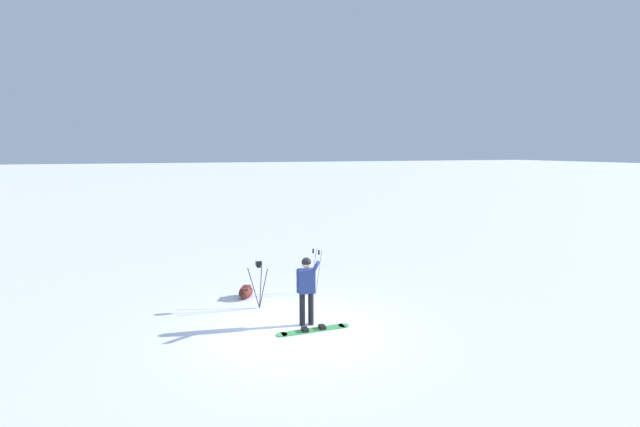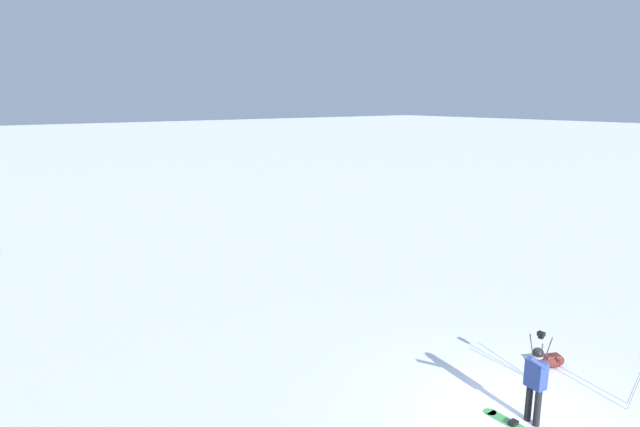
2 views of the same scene
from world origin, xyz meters
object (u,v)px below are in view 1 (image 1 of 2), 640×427
Objects in this scene: gear_bag_large at (246,292)px; snowboarder at (306,284)px; snowboard at (314,330)px; ski_poles at (316,265)px; camera_tripod at (259,275)px.

snowboarder is at bearing -157.86° from gear_bag_large.
snowboarder reaches higher than snowboard.
snowboarder is 0.95× the size of snowboard.
ski_poles is at bearing -24.69° from snowboarder.
snowboarder reaches higher than ski_poles.
snowboarder reaches higher than gear_bag_large.
snowboarder reaches higher than camera_tripod.
snowboard is at bearing -172.92° from snowboarder.
snowboarder is at bearing 7.08° from snowboard.
snowboard is 3.00m from ski_poles.
camera_tripod reaches higher than gear_bag_large.
camera_tripod is 0.98× the size of ski_poles.
snowboard is 3.14m from gear_bag_large.
snowboarder is 2.55m from ski_poles.
ski_poles is (2.31, -1.06, -0.18)m from snowboarder.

